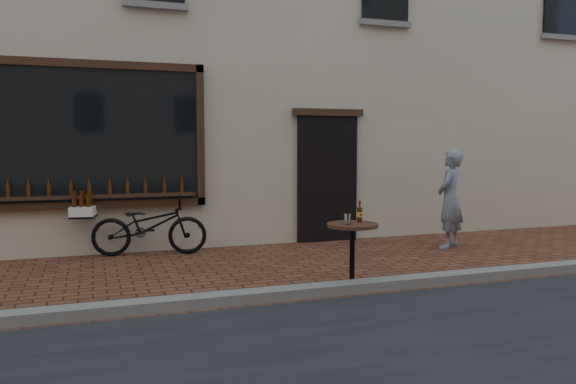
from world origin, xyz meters
name	(u,v)px	position (x,y,z in m)	size (l,w,h in m)	color
ground	(291,303)	(0.00, 0.00, 0.00)	(90.00, 90.00, 0.00)	#532A1B
kerb	(285,293)	(0.00, 0.20, 0.06)	(90.00, 0.25, 0.12)	slate
cargo_bicycle	(147,225)	(-1.22, 3.21, 0.47)	(2.07, 0.90, 0.98)	black
bistro_table	(352,242)	(0.89, 0.35, 0.56)	(0.61, 0.61, 1.05)	black
pedestrian	(450,199)	(3.55, 2.19, 0.81)	(0.59, 0.39, 1.62)	slate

